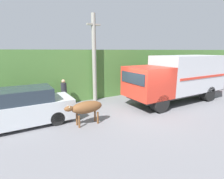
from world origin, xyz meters
TOP-DOWN VIEW (x-y plane):
  - ground_plane at (0.00, 0.00)m, footprint 60.00×60.00m
  - hillside_embankment at (0.00, 7.43)m, footprint 32.00×6.56m
  - cargo_truck at (3.47, 0.77)m, footprint 7.35×2.51m
  - brown_cow at (-3.40, 0.30)m, footprint 1.83×0.58m
  - parked_suv at (-6.02, 1.76)m, footprint 4.67×1.89m
  - hatchback_car at (11.02, 1.96)m, footprint 3.66×1.69m
  - pedestrian_on_hill at (-3.52, 3.65)m, footprint 0.46×0.46m
  - utility_pole at (-1.33, 3.81)m, footprint 0.90×0.27m

SIDE VIEW (x-z plane):
  - ground_plane at x=0.00m, z-range 0.00..0.00m
  - hatchback_car at x=11.02m, z-range -0.03..1.41m
  - parked_suv at x=-6.02m, z-range -0.03..1.72m
  - brown_cow at x=-3.40m, z-range 0.27..1.41m
  - pedestrian_on_hill at x=-3.52m, z-range 0.08..1.79m
  - cargo_truck at x=3.47m, z-range 0.18..3.28m
  - hillside_embankment at x=0.00m, z-range 0.00..3.50m
  - utility_pole at x=-1.33m, z-range 0.10..5.86m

